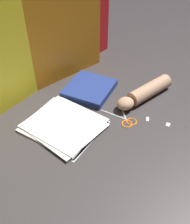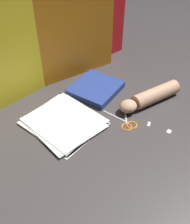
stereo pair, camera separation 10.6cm
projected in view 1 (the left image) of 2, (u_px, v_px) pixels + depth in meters
ground_plane at (93, 125)px, 1.09m from camera, size 6.00×6.00×0.00m
backdrop_panel_center at (29, 50)px, 1.13m from camera, size 0.80×0.19×0.43m
backdrop_panel_right at (69, 19)px, 1.26m from camera, size 0.57×0.08×0.53m
paper_stack at (64, 125)px, 1.08m from camera, size 0.28×0.32×0.02m
book_closed at (90, 89)px, 1.26m from camera, size 0.25×0.24×0.03m
scissors at (125, 118)px, 1.12m from camera, size 0.14×0.17×0.01m
hand_forearm at (145, 92)px, 1.20m from camera, size 0.32×0.14×0.07m
paper_scrap_near at (168, 124)px, 1.09m from camera, size 0.02×0.02×0.00m
paper_scrap_mid at (148, 119)px, 1.12m from camera, size 0.03×0.02×0.00m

